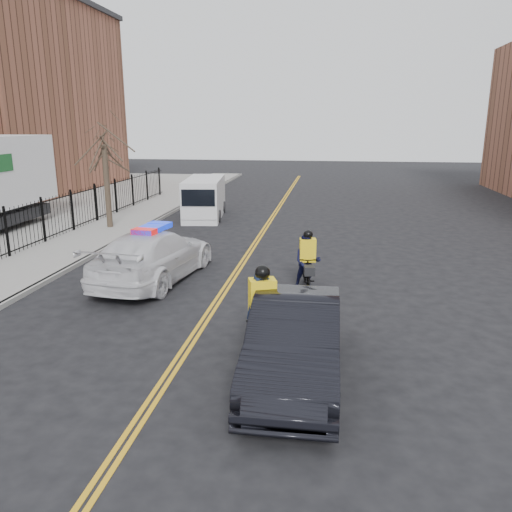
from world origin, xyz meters
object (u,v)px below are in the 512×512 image
object	(u,v)px
police_cruiser	(154,255)
cyclist_near	(262,327)
cyclist_far	(307,266)
dark_sedan	(295,340)
cargo_van	(204,199)

from	to	relation	value
police_cruiser	cyclist_near	bearing A→B (deg)	136.77
cyclist_near	police_cruiser	bearing A→B (deg)	111.01
cyclist_near	cyclist_far	distance (m)	5.14
police_cruiser	cyclist_near	distance (m)	6.83
dark_sedan	cargo_van	distance (m)	18.64
dark_sedan	cyclist_far	size ratio (longest dim) A/B	2.62
dark_sedan	cargo_van	bearing A→B (deg)	109.49
police_cruiser	cyclist_far	xyz separation A→B (m)	(5.12, -0.15, -0.10)
cargo_van	cyclist_far	world-z (taller)	cargo_van
cargo_van	cyclist_far	size ratio (longest dim) A/B	2.78
police_cruiser	dark_sedan	distance (m)	7.91
cyclist_far	dark_sedan	bearing A→B (deg)	-97.80
dark_sedan	cyclist_far	world-z (taller)	cyclist_far
dark_sedan	police_cruiser	bearing A→B (deg)	130.23
police_cruiser	cyclist_near	size ratio (longest dim) A/B	2.61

